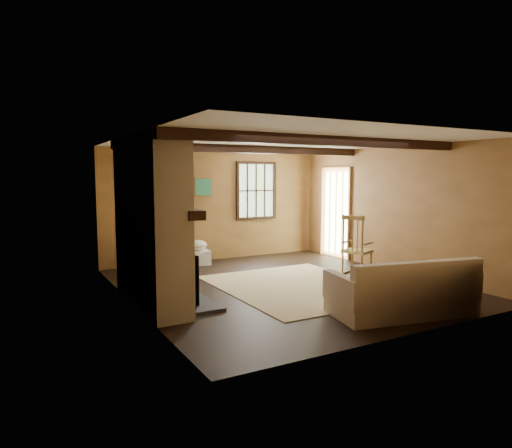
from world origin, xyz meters
TOP-DOWN VIEW (x-y plane):
  - ground at (0.00, 0.00)m, footprint 5.50×5.50m
  - room_envelope at (0.22, 0.26)m, footprint 5.02×5.52m
  - fireplace at (-2.23, -0.00)m, footprint 1.02×2.30m
  - rug at (0.20, -0.20)m, footprint 2.50×3.00m
  - rocking_chair at (1.66, 0.07)m, footprint 0.91×0.69m
  - sofa at (0.53, -2.16)m, footprint 2.04×1.20m
  - firewood_pile at (-1.87, 2.40)m, footprint 0.65×0.12m
  - laundry_basket at (-0.61, 2.37)m, footprint 0.52×0.40m
  - basket_pillow at (-0.61, 2.37)m, footprint 0.48×0.40m
  - armchair at (-1.57, 2.11)m, footprint 0.94×0.93m

SIDE VIEW (x-z plane):
  - ground at x=0.00m, z-range 0.00..0.00m
  - rug at x=0.20m, z-range 0.00..0.01m
  - firewood_pile at x=-1.87m, z-range 0.00..0.23m
  - laundry_basket at x=-0.61m, z-range 0.00..0.30m
  - sofa at x=0.53m, z-range -0.11..0.66m
  - armchair at x=-1.57m, z-range 0.00..0.65m
  - basket_pillow at x=-0.61m, z-range 0.30..0.52m
  - rocking_chair at x=1.66m, z-range -0.09..1.04m
  - fireplace at x=-2.23m, z-range -0.10..2.30m
  - room_envelope at x=0.22m, z-range 0.41..2.85m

